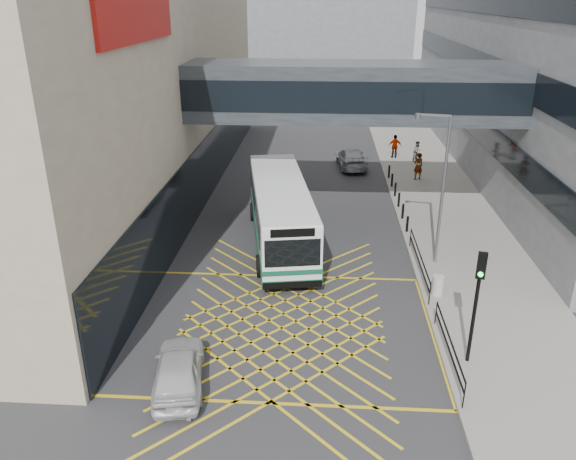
% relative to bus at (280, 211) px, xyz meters
% --- Properties ---
extents(ground, '(120.00, 120.00, 0.00)m').
position_rel_bus_xyz_m(ground, '(0.71, -8.57, -1.77)').
color(ground, '#333335').
extents(building_whsmith, '(24.17, 42.00, 16.00)m').
position_rel_bus_xyz_m(building_whsmith, '(-17.27, 7.42, 6.23)').
color(building_whsmith, tan).
rests_on(building_whsmith, ground).
extents(building_far, '(28.00, 16.00, 18.00)m').
position_rel_bus_xyz_m(building_far, '(-1.29, 51.43, 7.23)').
color(building_far, slate).
rests_on(building_far, ground).
extents(skybridge, '(20.00, 4.10, 3.00)m').
position_rel_bus_xyz_m(skybridge, '(3.71, 3.43, 5.73)').
color(skybridge, '#2E3439').
rests_on(skybridge, ground).
extents(pavement, '(6.00, 54.00, 0.16)m').
position_rel_bus_xyz_m(pavement, '(9.71, 6.43, -1.69)').
color(pavement, gray).
rests_on(pavement, ground).
extents(box_junction, '(12.00, 9.00, 0.01)m').
position_rel_bus_xyz_m(box_junction, '(0.71, -8.57, -1.76)').
color(box_junction, gold).
rests_on(box_junction, ground).
extents(bus, '(4.62, 12.05, 3.30)m').
position_rel_bus_xyz_m(bus, '(0.00, 0.00, 0.00)').
color(bus, white).
rests_on(bus, ground).
extents(car_white, '(2.54, 4.64, 1.40)m').
position_rel_bus_xyz_m(car_white, '(-2.49, -12.37, -1.07)').
color(car_white, '#BABABC').
rests_on(car_white, ground).
extents(car_dark, '(2.75, 4.57, 1.34)m').
position_rel_bus_xyz_m(car_dark, '(-0.96, 9.33, -1.10)').
color(car_dark, '#232227').
rests_on(car_dark, ground).
extents(car_silver, '(2.56, 5.14, 1.54)m').
position_rel_bus_xyz_m(car_silver, '(4.37, 14.49, -1.00)').
color(car_silver, '#94989C').
rests_on(car_silver, ground).
extents(traffic_light, '(0.35, 0.52, 4.40)m').
position_rel_bus_xyz_m(traffic_light, '(7.57, -10.61, 1.25)').
color(traffic_light, black).
rests_on(traffic_light, pavement).
extents(street_lamp, '(1.65, 0.52, 7.26)m').
position_rel_bus_xyz_m(street_lamp, '(7.68, -2.34, 2.53)').
color(street_lamp, slate).
rests_on(street_lamp, pavement).
extents(litter_bin, '(0.52, 0.52, 0.89)m').
position_rel_bus_xyz_m(litter_bin, '(7.36, -5.69, -1.16)').
color(litter_bin, '#ADA89E').
rests_on(litter_bin, pavement).
extents(kerb_railings, '(0.05, 12.54, 1.00)m').
position_rel_bus_xyz_m(kerb_railings, '(6.86, -6.80, -0.89)').
color(kerb_railings, black).
rests_on(kerb_railings, pavement).
extents(bollards, '(0.14, 10.14, 0.90)m').
position_rel_bus_xyz_m(bollards, '(6.96, 6.43, -1.16)').
color(bollards, black).
rests_on(bollards, pavement).
extents(pedestrian_a, '(0.90, 0.77, 1.92)m').
position_rel_bus_xyz_m(pedestrian_a, '(8.94, 11.17, -0.65)').
color(pedestrian_a, gray).
rests_on(pedestrian_a, pavement).
extents(pedestrian_b, '(0.89, 0.82, 1.58)m').
position_rel_bus_xyz_m(pedestrian_b, '(9.61, 15.99, -0.82)').
color(pedestrian_b, gray).
rests_on(pedestrian_b, pavement).
extents(pedestrian_c, '(1.14, 0.61, 1.86)m').
position_rel_bus_xyz_m(pedestrian_c, '(7.93, 16.82, -0.68)').
color(pedestrian_c, gray).
rests_on(pedestrian_c, pavement).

